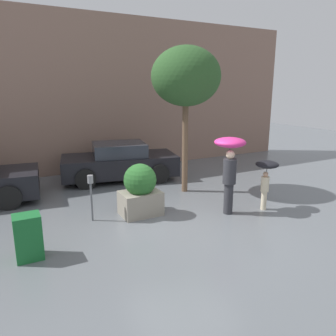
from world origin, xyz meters
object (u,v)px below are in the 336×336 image
parking_meter (91,188)px  planter_box (140,190)px  newspaper_box (28,237)px  person_adult (230,159)px  person_child (266,172)px  street_tree (186,77)px  parked_car_near (120,162)px

parking_meter → planter_box: bearing=-8.5°
planter_box → newspaper_box: planter_box is taller
person_adult → person_child: 1.17m
person_child → street_tree: 3.66m
person_adult → street_tree: bearing=33.0°
person_adult → parking_meter: person_adult is taller
planter_box → person_adult: (2.13, -0.94, 0.81)m
parked_car_near → parking_meter: 3.89m
street_tree → parking_meter: size_ratio=3.80×
planter_box → street_tree: 3.75m
person_child → newspaper_box: person_child is taller
person_adult → parking_meter: size_ratio=1.71×
parked_car_near → parking_meter: (-1.94, -3.37, 0.22)m
person_adult → street_tree: size_ratio=0.45×
street_tree → newspaper_box: 6.23m
person_adult → parking_meter: bearing=102.6°
planter_box → person_adult: 2.46m
person_child → parking_meter: person_child is taller
parked_car_near → street_tree: (1.36, -2.35, 2.93)m
parking_meter → parked_car_near: bearing=60.1°
planter_box → parked_car_near: planter_box is taller
parked_car_near → person_child: bearing=-140.5°
person_child → parking_meter: 4.64m
parked_car_near → parking_meter: bearing=161.9°
person_adult → newspaper_box: bearing=123.0°
parked_car_near → person_adult: bearing=-150.4°
parked_car_near → street_tree: street_tree is taller
parked_car_near → newspaper_box: parked_car_near is taller
planter_box → person_child: (3.18, -1.20, 0.38)m
parking_meter → newspaper_box: bearing=-140.8°
parked_car_near → parking_meter: parked_car_near is taller
person_child → parked_car_near: bearing=85.0°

